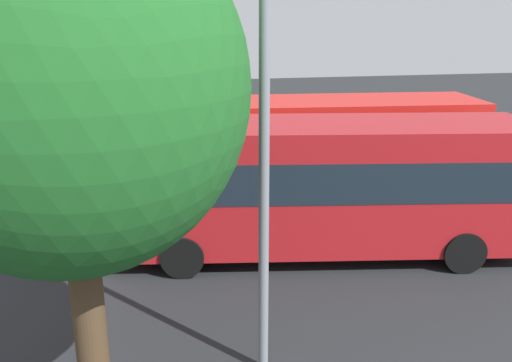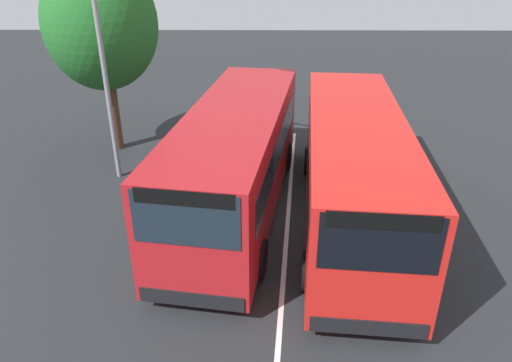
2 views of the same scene
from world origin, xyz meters
name	(u,v)px [view 2 (image 2 of 2)]	position (x,y,z in m)	size (l,w,h in m)	color
ground_plane	(288,214)	(0.00, 0.00, 0.00)	(67.53, 67.53, 0.00)	#232628
bus_far_left	(236,157)	(-0.31, -1.56, 1.75)	(10.10, 3.98, 3.19)	#AD191E
bus_center_left	(353,168)	(0.44, 1.74, 1.75)	(10.02, 3.40, 3.19)	red
street_lamp	(106,38)	(-2.46, -5.59, 4.74)	(1.21, 2.49, 8.24)	gray
depot_tree	(101,25)	(-5.12, -6.55, 4.74)	(4.43, 3.99, 7.09)	#4C3823
lane_stripe_outer_left	(288,214)	(0.00, 0.00, 0.00)	(13.60, 0.12, 0.01)	silver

